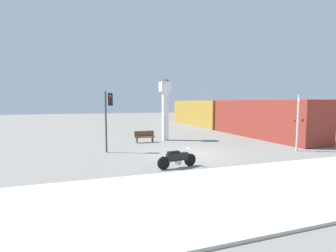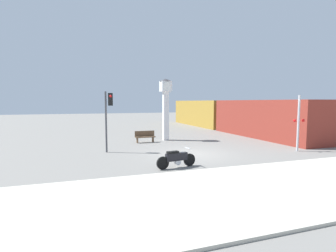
# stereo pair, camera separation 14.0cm
# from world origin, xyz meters

# --- Properties ---
(ground_plane) EXTENTS (120.00, 120.00, 0.00)m
(ground_plane) POSITION_xyz_m (0.00, 0.00, 0.00)
(ground_plane) COLOR slate
(sidewalk_strip) EXTENTS (36.00, 6.00, 0.10)m
(sidewalk_strip) POSITION_xyz_m (0.00, -6.89, 0.05)
(sidewalk_strip) COLOR #BCB7A8
(sidewalk_strip) RESTS_ON ground_plane
(motorcycle) EXTENTS (2.14, 0.57, 0.95)m
(motorcycle) POSITION_xyz_m (-2.08, -2.89, 0.46)
(motorcycle) COLOR black
(motorcycle) RESTS_ON ground_plane
(clock_tower) EXTENTS (1.03, 1.03, 5.16)m
(clock_tower) POSITION_xyz_m (0.35, 6.15, 3.37)
(clock_tower) COLOR white
(clock_tower) RESTS_ON ground_plane
(freight_train) EXTENTS (2.80, 25.39, 3.40)m
(freight_train) POSITION_xyz_m (9.43, 11.59, 1.70)
(freight_train) COLOR maroon
(freight_train) RESTS_ON ground_plane
(traffic_light) EXTENTS (0.50, 0.35, 3.90)m
(traffic_light) POSITION_xyz_m (-4.79, 2.27, 2.69)
(traffic_light) COLOR #47474C
(traffic_light) RESTS_ON ground_plane
(railroad_crossing_signal) EXTENTS (0.90, 0.82, 3.68)m
(railroad_crossing_signal) POSITION_xyz_m (7.02, -1.36, 2.01)
(railroad_crossing_signal) COLOR #B7B7BC
(railroad_crossing_signal) RESTS_ON ground_plane
(bench) EXTENTS (1.60, 0.44, 0.92)m
(bench) POSITION_xyz_m (-1.62, 5.49, 0.49)
(bench) COLOR brown
(bench) RESTS_ON ground_plane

